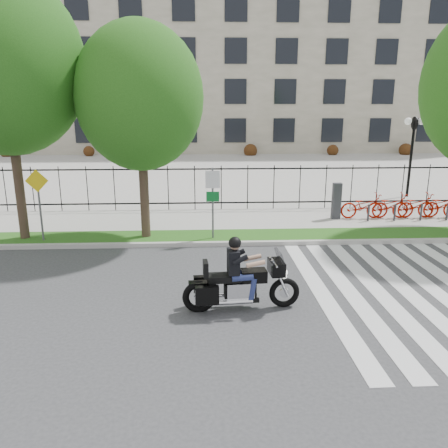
{
  "coord_description": "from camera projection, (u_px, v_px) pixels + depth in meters",
  "views": [
    {
      "loc": [
        -0.8,
        -10.32,
        4.59
      ],
      "look_at": [
        -0.17,
        3.0,
        1.07
      ],
      "focal_mm": 35.0,
      "sensor_mm": 36.0,
      "label": 1
    }
  ],
  "objects": [
    {
      "name": "curb",
      "position": [
        227.0,
        244.0,
        15.12
      ],
      "size": [
        60.0,
        0.2,
        0.15
      ],
      "primitive_type": "cube",
      "color": "#ABA8A1",
      "rests_on": "ground"
    },
    {
      "name": "sign_pole_regulatory",
      "position": [
        213.0,
        194.0,
        15.14
      ],
      "size": [
        0.5,
        0.09,
        2.5
      ],
      "color": "#59595B",
      "rests_on": "grass_verge"
    },
    {
      "name": "plaza",
      "position": [
        213.0,
        167.0,
        35.31
      ],
      "size": [
        80.0,
        34.0,
        0.1
      ],
      "primitive_type": "cube",
      "color": "#9D9992",
      "rests_on": "ground"
    },
    {
      "name": "sign_pole_warning",
      "position": [
        39.0,
        196.0,
        14.86
      ],
      "size": [
        0.78,
        0.09,
        2.49
      ],
      "color": "#59595B",
      "rests_on": "grass_verge"
    },
    {
      "name": "iron_fence",
      "position": [
        221.0,
        188.0,
        19.77
      ],
      "size": [
        30.0,
        0.06,
        2.0
      ],
      "primitive_type": null,
      "color": "black",
      "rests_on": "sidewalk"
    },
    {
      "name": "lamp_post_right",
      "position": [
        413.0,
        137.0,
        22.41
      ],
      "size": [
        1.06,
        0.7,
        4.25
      ],
      "color": "black",
      "rests_on": "ground"
    },
    {
      "name": "office_building",
      "position": [
        209.0,
        63.0,
        52.02
      ],
      "size": [
        60.0,
        21.9,
        20.15
      ],
      "color": "gray",
      "rests_on": "ground"
    },
    {
      "name": "crosswalk_stripes",
      "position": [
        420.0,
        290.0,
        11.4
      ],
      "size": [
        5.7,
        8.0,
        0.01
      ],
      "primitive_type": null,
      "color": "silver",
      "rests_on": "ground"
    },
    {
      "name": "motorcycle_rider",
      "position": [
        241.0,
        281.0,
        10.17
      ],
      "size": [
        2.8,
        0.85,
        2.16
      ],
      "color": "black",
      "rests_on": "ground"
    },
    {
      "name": "sidewalk",
      "position": [
        223.0,
        220.0,
        18.36
      ],
      "size": [
        60.0,
        3.5,
        0.15
      ],
      "primitive_type": "cube",
      "color": "#9D9992",
      "rests_on": "ground"
    },
    {
      "name": "ground",
      "position": [
        236.0,
        294.0,
        11.18
      ],
      "size": [
        120.0,
        120.0,
        0.0
      ],
      "primitive_type": "plane",
      "color": "#353638",
      "rests_on": "ground"
    },
    {
      "name": "street_tree_1",
      "position": [
        140.0,
        97.0,
        14.56
      ],
      "size": [
        4.27,
        4.27,
        7.29
      ],
      "color": "#3E2D22",
      "rests_on": "grass_verge"
    },
    {
      "name": "grass_verge",
      "position": [
        226.0,
        237.0,
        15.94
      ],
      "size": [
        60.0,
        1.5,
        0.15
      ],
      "primitive_type": "cube",
      "color": "#214C13",
      "rests_on": "ground"
    },
    {
      "name": "bike_share_station",
      "position": [
        427.0,
        205.0,
        18.35
      ],
      "size": [
        7.88,
        0.89,
        1.5
      ],
      "color": "#2D2D33",
      "rests_on": "sidewalk"
    },
    {
      "name": "street_tree_0",
      "position": [
        4.0,
        64.0,
        14.1
      ],
      "size": [
        5.13,
        5.13,
        8.81
      ],
      "color": "#3E2D22",
      "rests_on": "grass_verge"
    }
  ]
}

